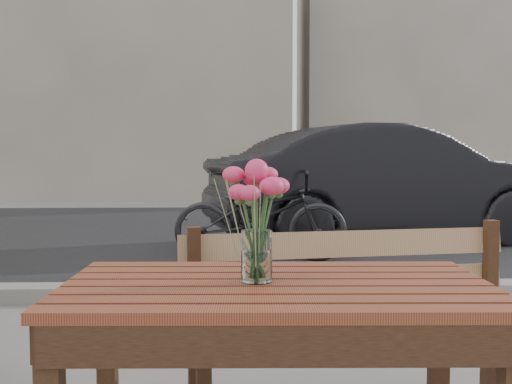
{
  "coord_description": "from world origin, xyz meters",
  "views": [
    {
      "loc": [
        -0.37,
        -1.79,
        1.12
      ],
      "look_at": [
        -0.29,
        0.07,
        1.0
      ],
      "focal_mm": 45.0,
      "sensor_mm": 36.0,
      "label": 1
    }
  ],
  "objects_px": {
    "bicycle": "(260,215)",
    "main_vase": "(257,206)",
    "parked_car": "(387,184)",
    "main_table": "(277,325)"
  },
  "relations": [
    {
      "from": "main_table",
      "to": "parked_car",
      "type": "bearing_deg",
      "value": 75.21
    },
    {
      "from": "bicycle",
      "to": "main_vase",
      "type": "bearing_deg",
      "value": -177.01
    },
    {
      "from": "main_table",
      "to": "parked_car",
      "type": "relative_size",
      "value": 0.28
    },
    {
      "from": "main_vase",
      "to": "parked_car",
      "type": "xyz_separation_m",
      "value": [
        1.84,
        5.99,
        -0.25
      ]
    },
    {
      "from": "main_vase",
      "to": "bicycle",
      "type": "distance_m",
      "value": 4.75
    },
    {
      "from": "main_vase",
      "to": "main_table",
      "type": "bearing_deg",
      "value": -10.71
    },
    {
      "from": "main_vase",
      "to": "parked_car",
      "type": "distance_m",
      "value": 6.27
    },
    {
      "from": "main_vase",
      "to": "bicycle",
      "type": "relative_size",
      "value": 0.2
    },
    {
      "from": "main_vase",
      "to": "bicycle",
      "type": "xyz_separation_m",
      "value": [
        0.22,
        4.71,
        -0.5
      ]
    },
    {
      "from": "parked_car",
      "to": "main_vase",
      "type": "bearing_deg",
      "value": 149.91
    }
  ]
}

